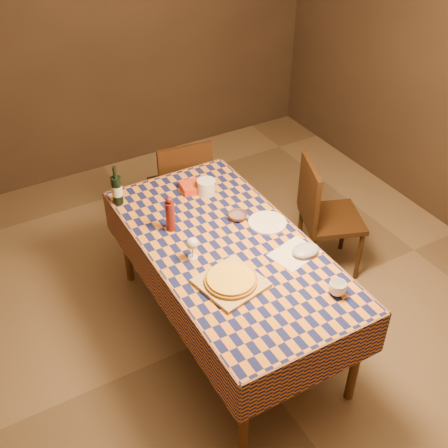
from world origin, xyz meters
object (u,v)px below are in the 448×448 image
object	(u,v)px
wine_bottle	(117,190)
white_plate	(267,223)
cutting_board	(231,283)
dining_table	(228,255)
pizza	(231,280)
bowl	(238,216)
chair_far	(182,185)
chair_right	(322,212)

from	to	relation	value
wine_bottle	white_plate	distance (m)	1.02
cutting_board	white_plate	world-z (taller)	cutting_board
dining_table	cutting_board	size ratio (longest dim) A/B	5.59
cutting_board	pizza	distance (m)	0.02
cutting_board	bowl	distance (m)	0.62
pizza	white_plate	size ratio (longest dim) A/B	1.47
wine_bottle	pizza	bearing A→B (deg)	-76.41
dining_table	wine_bottle	world-z (taller)	wine_bottle
wine_bottle	chair_far	world-z (taller)	wine_bottle
bowl	cutting_board	bearing A→B (deg)	-124.27
white_plate	dining_table	bearing A→B (deg)	-168.79
chair_far	pizza	bearing A→B (deg)	-104.80
cutting_board	bowl	bearing A→B (deg)	55.73
wine_bottle	chair_far	distance (m)	0.78
dining_table	cutting_board	xyz separation A→B (m)	(-0.16, -0.31, 0.09)
bowl	pizza	bearing A→B (deg)	-124.27
cutting_board	chair_far	world-z (taller)	chair_far
pizza	bowl	world-z (taller)	pizza
chair_right	white_plate	bearing A→B (deg)	-163.41
dining_table	chair_right	xyz separation A→B (m)	(0.94, 0.25, -0.17)
chair_far	chair_right	world-z (taller)	same
dining_table	bowl	bearing A→B (deg)	47.25
white_plate	chair_right	size ratio (longest dim) A/B	0.26
cutting_board	white_plate	distance (m)	0.61
pizza	chair_right	world-z (taller)	chair_right
white_plate	bowl	bearing A→B (deg)	133.79
white_plate	chair_far	world-z (taller)	chair_far
dining_table	pizza	xyz separation A→B (m)	(-0.16, -0.31, 0.11)
cutting_board	chair_far	size ratio (longest dim) A/B	0.35
bowl	chair_far	size ratio (longest dim) A/B	0.13
cutting_board	chair_right	bearing A→B (deg)	26.73
pizza	bowl	xyz separation A→B (m)	(0.35, 0.51, -0.02)
pizza	wine_bottle	distance (m)	1.09
bowl	chair_right	world-z (taller)	chair_right
pizza	white_plate	world-z (taller)	pizza
dining_table	bowl	distance (m)	0.30
dining_table	wine_bottle	bearing A→B (deg)	118.80
wine_bottle	dining_table	bearing A→B (deg)	-61.20
chair_right	cutting_board	bearing A→B (deg)	-153.27
bowl	chair_right	bearing A→B (deg)	3.12
dining_table	chair_far	world-z (taller)	chair_far
wine_bottle	white_plate	bearing A→B (deg)	-42.89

